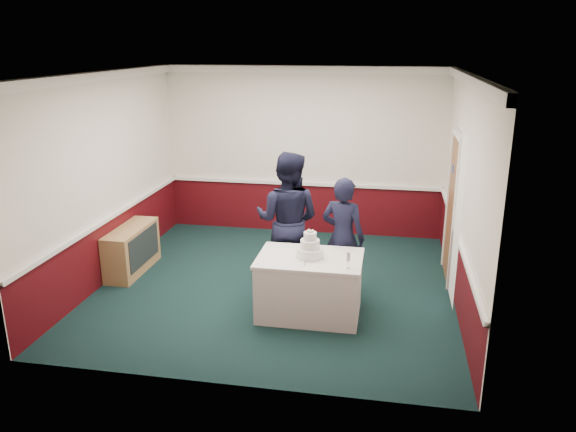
% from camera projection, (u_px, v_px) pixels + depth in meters
% --- Properties ---
extents(ground, '(5.00, 5.00, 0.00)m').
position_uv_depth(ground, '(276.00, 286.00, 8.14)').
color(ground, black).
rests_on(ground, ground).
extents(room_shell, '(5.00, 5.00, 3.00)m').
position_uv_depth(room_shell, '(289.00, 144.00, 8.12)').
color(room_shell, silver).
rests_on(room_shell, ground).
extents(sideboard, '(0.41, 1.20, 0.70)m').
position_uv_depth(sideboard, '(132.00, 249.00, 8.57)').
color(sideboard, tan).
rests_on(sideboard, ground).
extents(cake_table, '(1.32, 0.92, 0.79)m').
position_uv_depth(cake_table, '(310.00, 285.00, 7.19)').
color(cake_table, white).
rests_on(cake_table, ground).
extents(wedding_cake, '(0.35, 0.35, 0.36)m').
position_uv_depth(wedding_cake, '(310.00, 249.00, 7.04)').
color(wedding_cake, white).
rests_on(wedding_cake, cake_table).
extents(cake_knife, '(0.03, 0.22, 0.00)m').
position_uv_depth(cake_knife, '(305.00, 263.00, 6.89)').
color(cake_knife, silver).
rests_on(cake_knife, cake_table).
extents(champagne_flute, '(0.05, 0.05, 0.21)m').
position_uv_depth(champagne_flute, '(348.00, 257.00, 6.68)').
color(champagne_flute, silver).
rests_on(champagne_flute, cake_table).
extents(person_man, '(1.04, 0.86, 1.96)m').
position_uv_depth(person_man, '(288.00, 220.00, 7.90)').
color(person_man, black).
rests_on(person_man, ground).
extents(person_woman, '(0.70, 0.56, 1.68)m').
position_uv_depth(person_woman, '(343.00, 238.00, 7.61)').
color(person_woman, black).
rests_on(person_woman, ground).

